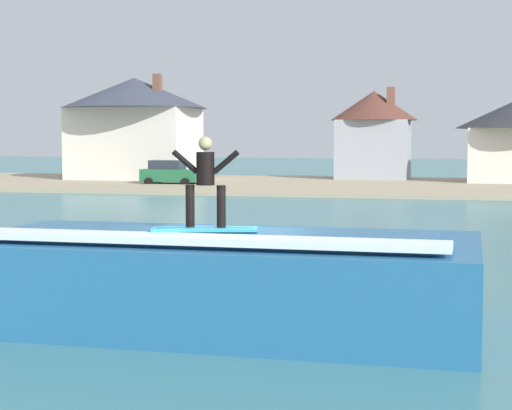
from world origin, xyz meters
TOP-DOWN VIEW (x-y plane):
  - ground_plane at (0.00, 0.00)m, footprint 260.00×260.00m
  - wave_crest at (-0.06, -0.45)m, footprint 9.12×4.57m
  - surfboard at (-0.21, -1.13)m, footprint 1.91×0.96m
  - surfer at (-0.22, -1.05)m, footprint 1.23×0.32m
  - shoreline_bank at (0.00, 44.71)m, footprint 120.00×23.23m
  - car_near_shore at (-16.53, 42.24)m, footprint 4.20×2.16m
  - house_with_chimney at (-21.79, 48.53)m, footprint 11.60×11.60m
  - house_small_cottage at (-3.27, 53.30)m, footprint 6.92×6.92m

SIDE VIEW (x-z plane):
  - ground_plane at x=0.00m, z-range 0.00..0.00m
  - shoreline_bank at x=0.00m, z-range 0.00..0.19m
  - wave_crest at x=-0.06m, z-range -0.05..1.74m
  - car_near_shore at x=-16.53m, z-range 0.02..1.88m
  - surfboard at x=-0.21m, z-range 1.79..1.85m
  - surfer at x=-0.22m, z-range 1.94..3.53m
  - house_small_cottage at x=-3.27m, z-range 0.26..7.68m
  - house_with_chimney at x=-21.79m, z-range 0.63..9.03m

